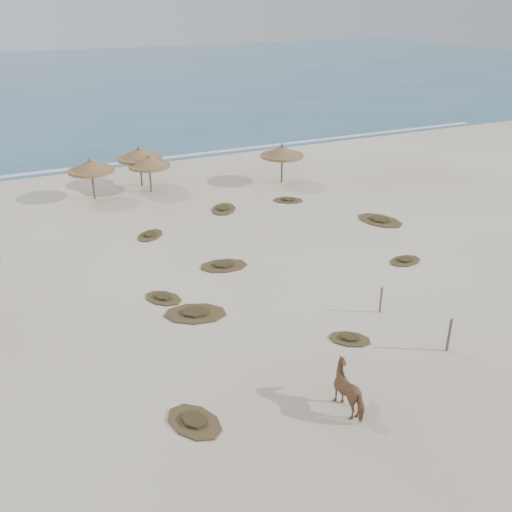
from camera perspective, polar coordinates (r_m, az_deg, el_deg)
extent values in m
plane|color=#F5E3C9|center=(20.62, -0.12, -8.88)|extent=(160.00, 160.00, 0.00)
cube|color=#2A617F|center=(91.53, -21.54, 15.96)|extent=(200.00, 100.00, 0.01)
cube|color=white|center=(43.68, -15.07, 8.75)|extent=(70.00, 0.60, 0.01)
cylinder|color=brown|center=(36.14, -15.99, 6.98)|extent=(0.11, 0.11, 1.94)
cylinder|color=olive|center=(35.91, -16.14, 8.20)|extent=(3.62, 3.62, 0.17)
cone|color=olive|center=(35.83, -16.19, 8.67)|extent=(3.50, 3.50, 0.69)
cone|color=olive|center=(35.72, -16.27, 9.31)|extent=(0.33, 0.33, 0.20)
cylinder|color=brown|center=(37.99, -11.43, 8.34)|extent=(0.11, 0.11, 2.01)
cylinder|color=olive|center=(37.77, -11.54, 9.55)|extent=(3.70, 3.70, 0.17)
cone|color=olive|center=(37.69, -11.58, 10.01)|extent=(3.58, 3.58, 0.72)
cone|color=olive|center=(37.59, -11.64, 10.65)|extent=(0.34, 0.34, 0.21)
cylinder|color=brown|center=(36.74, -10.53, 7.72)|extent=(0.10, 0.10, 1.83)
cylinder|color=olive|center=(36.53, -10.62, 8.85)|extent=(3.16, 3.16, 0.16)
cone|color=olive|center=(36.45, -10.66, 9.28)|extent=(3.06, 3.06, 0.65)
cone|color=olive|center=(36.35, -10.71, 9.88)|extent=(0.31, 0.31, 0.19)
cylinder|color=brown|center=(37.99, 2.60, 8.79)|extent=(0.11, 0.11, 1.98)
cylinder|color=olive|center=(37.77, 2.63, 9.99)|extent=(3.48, 3.48, 0.17)
cone|color=olive|center=(37.69, 2.63, 10.45)|extent=(3.36, 3.36, 0.71)
cone|color=olive|center=(37.59, 2.65, 11.07)|extent=(0.34, 0.34, 0.21)
imported|color=#956B44|center=(17.66, 9.48, -13.03)|extent=(0.85, 1.70, 1.40)
cylinder|color=#625949|center=(21.06, 18.75, -7.49)|extent=(0.11, 0.11, 1.30)
cylinder|color=#625949|center=(22.82, 12.38, -4.32)|extent=(0.08, 0.08, 1.10)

